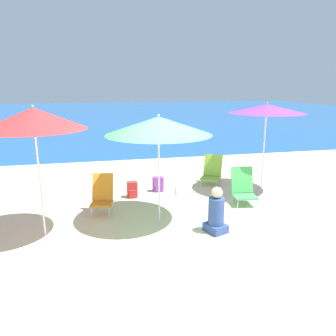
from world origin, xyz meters
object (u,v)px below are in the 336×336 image
object	(u,v)px
water_bottle	(176,193)
backpack_red	(132,190)
beach_umbrella_purple	(267,109)
backpack_purple	(158,184)
beach_umbrella_green	(159,126)
beach_chair_lime	(212,171)
person_seated_near	(216,213)
beach_chair_green	(243,187)
seagull	(122,162)
beach_umbrella_red	(34,119)
beach_chair_orange	(102,194)

from	to	relation	value
water_bottle	backpack_red	bearing A→B (deg)	170.60
beach_umbrella_purple	backpack_purple	xyz separation A→B (m)	(-2.67, 0.52, -1.94)
beach_umbrella_green	beach_chair_lime	distance (m)	3.36
beach_umbrella_green	backpack_red	bearing A→B (deg)	103.27
beach_umbrella_purple	backpack_red	xyz separation A→B (m)	(-3.38, 0.20, -1.93)
person_seated_near	water_bottle	world-z (taller)	person_seated_near
beach_chair_lime	beach_chair_green	xyz separation A→B (m)	(0.16, -1.65, 0.03)
beach_umbrella_green	beach_umbrella_purple	world-z (taller)	beach_umbrella_purple
person_seated_near	water_bottle	size ratio (longest dim) A/B	3.97
beach_umbrella_purple	person_seated_near	xyz separation A→B (m)	(-2.08, -2.11, -1.75)
backpack_red	seagull	distance (m)	3.24
backpack_purple	water_bottle	distance (m)	0.62
backpack_red	backpack_purple	distance (m)	0.78
seagull	water_bottle	bearing A→B (deg)	-73.31
beach_umbrella_red	beach_umbrella_green	world-z (taller)	beach_umbrella_red
beach_umbrella_green	person_seated_near	bearing A→B (deg)	-38.92
backpack_red	beach_chair_lime	bearing A→B (deg)	16.24
beach_umbrella_red	backpack_red	xyz separation A→B (m)	(1.83, 1.74, -1.95)
water_bottle	seagull	xyz separation A→B (m)	(-1.02, 3.41, 0.05)
beach_chair_green	backpack_purple	size ratio (longest dim) A/B	2.20
beach_umbrella_green	water_bottle	bearing A→B (deg)	63.16
beach_umbrella_purple	backpack_purple	bearing A→B (deg)	168.94
beach_chair_green	water_bottle	world-z (taller)	beach_chair_green
beach_chair_green	water_bottle	xyz separation A→B (m)	(-1.41, 0.80, -0.30)
person_seated_near	backpack_purple	bearing A→B (deg)	81.13
person_seated_near	beach_chair_orange	bearing A→B (deg)	123.12
beach_umbrella_green	beach_umbrella_red	bearing A→B (deg)	-175.17
beach_umbrella_green	beach_chair_green	distance (m)	2.69
backpack_red	water_bottle	size ratio (longest dim) A/B	1.78
beach_chair_orange	beach_chair_green	distance (m)	3.22
beach_umbrella_red	person_seated_near	distance (m)	3.64
beach_umbrella_green	beach_chair_orange	size ratio (longest dim) A/B	2.55
beach_umbrella_purple	backpack_red	bearing A→B (deg)	176.62
beach_umbrella_purple	seagull	distance (m)	5.18
beach_chair_green	beach_umbrella_purple	bearing A→B (deg)	47.94
backpack_red	water_bottle	distance (m)	1.09
beach_chair_orange	backpack_red	bearing A→B (deg)	61.99
beach_chair_orange	beach_chair_green	world-z (taller)	beach_chair_orange
beach_umbrella_red	backpack_purple	xyz separation A→B (m)	(2.54, 2.07, -1.96)
beach_umbrella_purple	beach_chair_lime	size ratio (longest dim) A/B	2.83
beach_chair_orange	seagull	size ratio (longest dim) A/B	3.14
beach_chair_orange	beach_chair_lime	xyz separation A→B (m)	(3.06, 1.54, -0.06)
beach_umbrella_red	beach_chair_orange	distance (m)	2.22
beach_chair_lime	backpack_red	world-z (taller)	beach_chair_lime
beach_umbrella_purple	beach_chair_green	bearing A→B (deg)	-139.15
beach_umbrella_purple	backpack_purple	world-z (taller)	beach_umbrella_purple
beach_umbrella_green	seagull	distance (m)	5.13
backpack_purple	beach_chair_green	bearing A→B (deg)	-36.32
beach_chair_green	backpack_red	bearing A→B (deg)	165.59
person_seated_near	seagull	distance (m)	5.69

